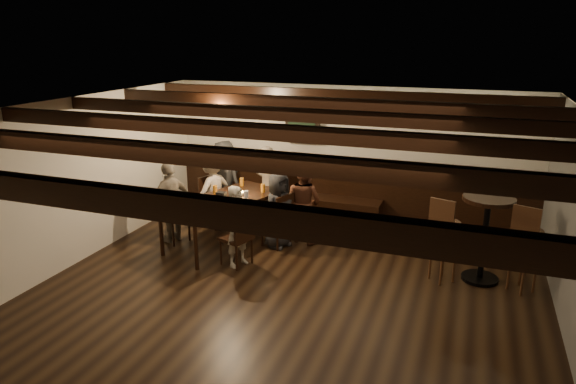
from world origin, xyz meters
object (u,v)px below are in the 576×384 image
at_px(person_right_near, 278,210).
at_px(person_bench_centre, 268,186).
at_px(dining_table, 224,202).
at_px(person_bench_left, 225,180).
at_px(chair_left_near, 215,211).
at_px(bar_stool_left, 443,250).
at_px(chair_left_far, 174,225).
at_px(high_top_table, 486,226).
at_px(chair_right_far, 237,248).
at_px(person_left_far, 171,202).
at_px(chair_right_near, 277,230).
at_px(person_bench_right, 304,202).
at_px(person_left_near, 212,190).
at_px(person_right_far, 238,226).
at_px(bar_stool_right, 524,259).

bearing_deg(person_right_near, person_bench_centre, 51.34).
height_order(dining_table, person_bench_centre, person_bench_centre).
bearing_deg(person_bench_left, chair_left_near, 111.96).
bearing_deg(bar_stool_left, dining_table, -164.54).
height_order(chair_left_far, high_top_table, high_top_table).
height_order(chair_left_far, chair_right_far, chair_left_far).
xyz_separation_m(person_bench_centre, person_right_near, (0.51, -0.81, -0.11)).
relative_size(person_bench_centre, person_left_far, 1.10).
distance_m(high_top_table, bar_stool_left, 0.64).
height_order(chair_right_near, person_bench_centre, person_bench_centre).
relative_size(chair_left_near, person_right_near, 0.73).
height_order(chair_left_far, chair_right_near, chair_left_far).
bearing_deg(high_top_table, chair_left_far, -177.25).
bearing_deg(chair_left_far, person_bench_right, 129.83).
relative_size(person_left_near, bar_stool_left, 1.08).
bearing_deg(bar_stool_left, chair_right_far, -151.91).
relative_size(chair_left_near, person_right_far, 0.73).
relative_size(chair_left_far, person_right_near, 0.73).
height_order(person_bench_left, person_left_far, person_bench_left).
distance_m(person_bench_left, person_bench_centre, 0.91).
relative_size(person_bench_left, person_left_far, 1.09).
bearing_deg(dining_table, chair_right_near, 32.06).
height_order(high_top_table, bar_stool_left, bar_stool_left).
bearing_deg(chair_right_far, person_left_far, 90.00).
height_order(chair_left_near, high_top_table, high_top_table).
bearing_deg(bar_stool_left, chair_left_far, -161.35).
xyz_separation_m(dining_table, bar_stool_left, (3.38, -0.17, -0.24)).
xyz_separation_m(person_bench_left, person_left_near, (-0.00, -0.47, -0.06)).
bearing_deg(chair_right_far, person_right_near, -2.03).
bearing_deg(chair_left_far, bar_stool_left, 109.24).
xyz_separation_m(chair_right_far, bar_stool_left, (2.84, 0.49, 0.19)).
bearing_deg(person_bench_right, chair_right_near, 68.02).
height_order(person_bench_right, person_left_near, person_left_near).
height_order(chair_left_far, person_bench_right, person_bench_right).
bearing_deg(person_left_near, chair_right_far, 58.49).
xyz_separation_m(chair_left_far, person_left_near, (0.26, 0.86, 0.38)).
bearing_deg(person_bench_centre, person_bench_right, 170.54).
height_order(person_bench_right, person_right_far, person_bench_right).
xyz_separation_m(dining_table, high_top_table, (3.88, 0.03, 0.09)).
bearing_deg(high_top_table, person_right_far, -168.02).
xyz_separation_m(chair_right_near, person_right_near, (0.03, -0.01, 0.34)).
relative_size(dining_table, bar_stool_right, 1.82).
distance_m(person_bench_right, bar_stool_left, 2.36).
xyz_separation_m(person_right_far, bar_stool_left, (2.81, 0.50, -0.15)).
distance_m(dining_table, chair_right_far, 0.95).
relative_size(chair_left_far, person_bench_right, 0.68).
relative_size(person_bench_centre, bar_stool_left, 1.19).
height_order(person_bench_left, person_left_near, person_bench_left).
relative_size(chair_right_near, person_bench_right, 0.67).
bearing_deg(person_left_near, high_top_table, 100.83).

